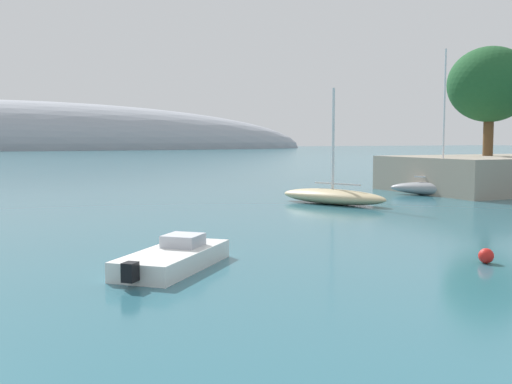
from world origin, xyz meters
TOP-DOWN VIEW (x-y plane):
  - shore_outcrop at (26.35, 32.38)m, footprint 15.65×11.62m
  - tree_clump_shore at (26.86, 33.72)m, footprint 6.88×6.88m
  - sailboat_grey_near_shore at (19.33, 30.60)m, footprint 6.07×7.07m
  - sailboat_sand_mid_mooring at (8.87, 29.05)m, footprint 5.15×7.96m
  - motorboat_white_alongside_breakwater at (-6.41, 14.21)m, footprint 4.87×4.99m
  - mooring_buoy_red at (3.46, 10.56)m, footprint 0.52×0.52m

SIDE VIEW (x-z plane):
  - mooring_buoy_red at x=3.46m, z-range 0.00..0.52m
  - motorboat_white_alongside_breakwater at x=-6.41m, z-range -0.16..0.86m
  - sailboat_sand_mid_mooring at x=8.87m, z-range -3.19..4.26m
  - sailboat_grey_near_shore at x=19.33m, z-range -4.78..5.95m
  - shore_outcrop at x=26.35m, z-range 0.00..2.79m
  - tree_clump_shore at x=26.86m, z-range 4.16..13.16m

